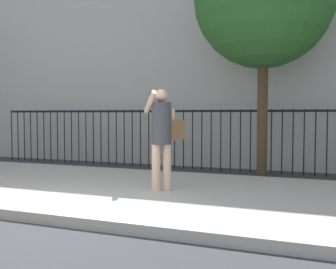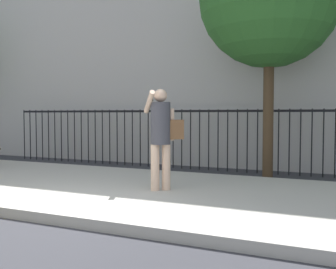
{
  "view_description": "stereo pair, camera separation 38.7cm",
  "coord_description": "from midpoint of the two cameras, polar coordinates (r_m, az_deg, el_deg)",
  "views": [
    {
      "loc": [
        3.6,
        -4.33,
        1.47
      ],
      "look_at": [
        0.83,
        2.45,
        1.11
      ],
      "focal_mm": 43.68,
      "sensor_mm": 36.0,
      "label": 1
    },
    {
      "loc": [
        3.95,
        -4.17,
        1.47
      ],
      "look_at": [
        0.83,
        2.45,
        1.11
      ],
      "focal_mm": 43.68,
      "sensor_mm": 36.0,
      "label": 2
    }
  ],
  "objects": [
    {
      "name": "ground_plane",
      "position": [
        5.87,
        -19.2,
        -11.82
      ],
      "size": [
        60.0,
        60.0,
        0.0
      ],
      "primitive_type": "plane",
      "color": "#333338"
    },
    {
      "name": "sidewalk",
      "position": [
        7.6,
        -8.08,
        -7.75
      ],
      "size": [
        28.0,
        4.4,
        0.15
      ],
      "primitive_type": "cube",
      "color": "#B2ADA3",
      "rests_on": "ground"
    },
    {
      "name": "iron_fence",
      "position": [
        10.84,
        1.79,
        0.49
      ],
      "size": [
        12.03,
        0.04,
        1.6
      ],
      "color": "black",
      "rests_on": "ground"
    },
    {
      "name": "pedestrian_on_phone",
      "position": [
        7.05,
        -2.3,
        0.43
      ],
      "size": [
        0.71,
        0.68,
        1.75
      ],
      "color": "beige",
      "rests_on": "sidewalk"
    }
  ]
}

